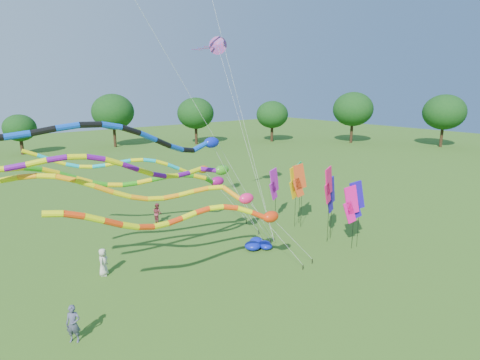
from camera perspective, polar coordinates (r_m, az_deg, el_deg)
ground at (r=22.48m, az=7.37°, el=-13.85°), size 160.00×160.00×0.00m
tree_ring at (r=21.55m, az=14.05°, el=-0.03°), size 118.38×121.45×9.56m
tube_kite_red at (r=19.54m, az=-5.26°, el=-5.22°), size 13.55×1.89×6.11m
tube_kite_orange at (r=20.08m, az=-10.57°, el=-1.64°), size 13.28×5.74×7.02m
tube_kite_purple at (r=20.94m, az=-12.34°, el=1.62°), size 14.96×1.37×7.84m
tube_kite_blue at (r=18.59m, az=-14.80°, el=5.68°), size 16.34×1.80×9.55m
tube_kite_cyan at (r=26.99m, az=-13.67°, el=2.04°), size 13.60×4.16×7.04m
tube_kite_green at (r=23.60m, az=-12.19°, el=0.16°), size 14.50×1.96×7.10m
delta_kite_high_c at (r=29.59m, az=-3.21°, el=18.57°), size 3.11×7.11×14.10m
banner_pole_red at (r=29.06m, az=8.41°, el=-0.10°), size 1.11×0.48×4.80m
banner_pole_blue_b at (r=27.21m, az=12.80°, el=-2.09°), size 1.15×0.34×4.40m
banner_pole_green at (r=29.85m, az=8.40°, el=0.21°), size 1.11×0.49×4.78m
banner_pole_blue_a at (r=26.33m, az=16.22°, el=-2.73°), size 1.09×0.56×4.44m
banner_pole_magenta_b at (r=25.99m, az=15.50°, el=-3.39°), size 1.10×0.53×4.22m
banner_pole_magenta_a at (r=26.38m, az=12.46°, el=-0.78°), size 1.14×0.38×5.20m
banner_pole_violet at (r=30.39m, az=4.86°, el=-0.60°), size 1.16×0.28×4.19m
banner_pole_orange at (r=29.01m, az=7.70°, el=-0.35°), size 1.16×0.26×4.68m
blue_nylon_heap at (r=26.48m, az=2.02°, el=-8.82°), size 1.31×1.08×0.54m
person_a at (r=23.64m, az=-18.89°, el=-10.98°), size 0.86×0.91×1.56m
person_b at (r=18.53m, az=-22.63°, el=-18.36°), size 0.70×0.67×1.61m
person_c at (r=31.01m, az=-11.66°, el=-4.66°), size 0.63×0.79×1.58m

